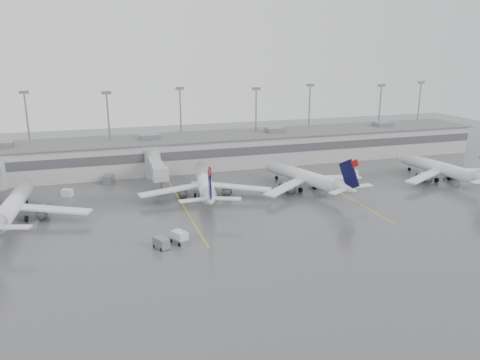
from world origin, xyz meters
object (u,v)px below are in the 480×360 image
object	(u,v)px
jet_mid_right	(306,177)
jet_far_right	(443,168)
baggage_tug	(180,238)
jet_far_left	(12,205)
jet_mid_left	(205,183)

from	to	relation	value
jet_mid_right	jet_far_right	distance (m)	34.77
jet_mid_right	baggage_tug	xyz separation A→B (m)	(-32.64, -20.98, -2.34)
jet_far_right	baggage_tug	distance (m)	69.82
jet_far_left	baggage_tug	size ratio (longest dim) A/B	8.77
jet_mid_left	jet_mid_right	world-z (taller)	jet_mid_left
jet_far_left	jet_mid_right	xyz separation A→B (m)	(60.13, 2.09, -0.09)
jet_mid_right	jet_far_left	bearing A→B (deg)	165.18
jet_mid_right	baggage_tug	bearing A→B (deg)	-164.08
jet_far_left	jet_mid_left	bearing A→B (deg)	10.82
jet_mid_left	jet_far_right	distance (m)	57.79
jet_mid_right	jet_far_right	world-z (taller)	jet_mid_right
jet_mid_right	baggage_tug	distance (m)	38.87
jet_mid_right	jet_far_right	xyz separation A→B (m)	(34.68, -2.62, -0.03)
jet_far_left	jet_mid_left	size ratio (longest dim) A/B	1.01
jet_mid_left	jet_mid_right	xyz separation A→B (m)	(22.93, -1.98, -0.07)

